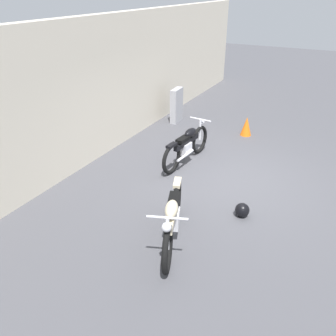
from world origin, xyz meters
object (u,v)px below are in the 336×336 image
Objects in this scene: traffic_cone at (246,126)px; stone_marker at (177,105)px; helmet at (242,210)px; motorcycle_cream at (173,218)px; motorcycle_black at (187,145)px.

stone_marker is at bearing 87.32° from traffic_cone.
helmet is at bearing -164.39° from traffic_cone.
stone_marker is 3.87× the size of helmet.
helmet is at bearing 125.64° from motorcycle_cream.
motorcycle_black reaches higher than traffic_cone.
motorcycle_black is (1.64, 1.93, 0.32)m from helmet.
traffic_cone is 2.56m from motorcycle_black.
stone_marker is 2.35m from traffic_cone.
motorcycle_cream reaches higher than helmet.
stone_marker reaches higher than motorcycle_black.
stone_marker is 1.95× the size of traffic_cone.
motorcycle_black is (-2.54, -1.54, -0.08)m from stone_marker.
motorcycle_black is at bearing 49.69° from helmet.
motorcycle_cream is 0.99× the size of motorcycle_black.
helmet is 1.56m from motorcycle_cream.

